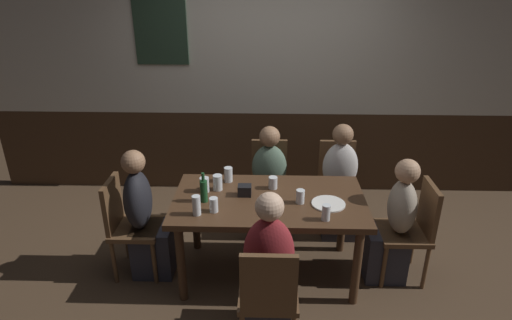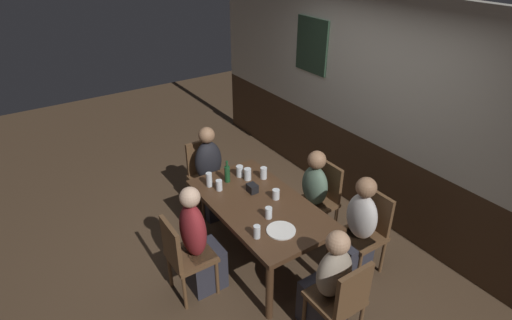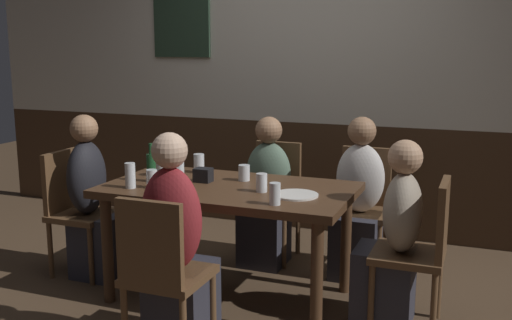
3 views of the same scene
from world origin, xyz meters
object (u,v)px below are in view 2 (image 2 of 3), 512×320
at_px(person_head_west, 211,179).
at_px(tumbler_water, 276,195).
at_px(beer_glass_tall, 257,233).
at_px(pint_glass_stout, 248,175).
at_px(person_mid_far, 310,203).
at_px(chair_right_far, 367,228).
at_px(person_mid_near, 199,247).
at_px(beer_glass_half, 269,213).
at_px(chair_mid_near, 184,254).
at_px(pint_glass_amber, 264,174).
at_px(plate_white_large, 281,230).
at_px(beer_bottle_green, 227,174).
at_px(condiment_caddy, 252,188).
at_px(chair_head_west, 205,172).
at_px(dining_table, 259,210).
at_px(pint_glass_pale, 219,186).
at_px(person_right_far, 356,236).
at_px(chair_head_east, 342,298).
at_px(person_head_east, 328,289).
at_px(chair_mid_far, 321,196).
at_px(highball_clear, 209,181).
at_px(tumbler_short, 240,172).

bearing_deg(person_head_west, tumbler_water, 9.62).
bearing_deg(beer_glass_tall, pint_glass_stout, 151.99).
xyz_separation_m(person_mid_far, beer_glass_tall, (0.42, -1.00, 0.33)).
height_order(chair_right_far, person_mid_near, person_mid_near).
relative_size(beer_glass_half, pint_glass_stout, 0.85).
xyz_separation_m(chair_mid_near, pint_glass_amber, (-0.36, 1.15, 0.30)).
bearing_deg(beer_glass_tall, plate_white_large, 77.98).
height_order(person_mid_near, beer_bottle_green, person_mid_near).
bearing_deg(pint_glass_stout, person_head_west, -166.72).
bearing_deg(condiment_caddy, chair_head_west, -177.12).
height_order(dining_table, tumbler_water, tumbler_water).
height_order(chair_right_far, pint_glass_pale, chair_right_far).
bearing_deg(person_mid_near, pint_glass_stout, 117.64).
relative_size(chair_mid_near, condiment_caddy, 8.00).
relative_size(chair_mid_near, beer_bottle_green, 3.50).
xyz_separation_m(dining_table, person_mid_far, (-0.00, 0.68, -0.19)).
xyz_separation_m(beer_glass_half, pint_glass_amber, (-0.61, 0.36, 0.01)).
height_order(chair_mid_near, person_mid_far, person_mid_far).
bearing_deg(person_mid_near, beer_bottle_green, 129.80).
bearing_deg(person_right_far, pint_glass_amber, -159.77).
relative_size(chair_head_west, tumbler_water, 8.45).
height_order(chair_head_east, tumbler_water, chair_head_east).
height_order(person_right_far, plate_white_large, person_right_far).
distance_m(pint_glass_amber, beer_bottle_green, 0.40).
relative_size(person_head_east, pint_glass_amber, 8.38).
distance_m(person_head_east, pint_glass_pale, 1.51).
bearing_deg(person_right_far, chair_mid_far, 166.68).
bearing_deg(pint_glass_amber, highball_clear, -108.53).
xyz_separation_m(person_mid_far, tumbler_water, (0.03, -0.50, 0.32)).
relative_size(beer_glass_tall, tumbler_short, 0.99).
relative_size(person_mid_near, plate_white_large, 4.41).
distance_m(chair_head_west, person_right_far, 2.01).
height_order(chair_right_far, highball_clear, highball_clear).
bearing_deg(dining_table, condiment_caddy, 166.09).
bearing_deg(highball_clear, chair_head_east, 8.69).
xyz_separation_m(person_mid_far, beer_glass_half, (0.25, -0.75, 0.32)).
bearing_deg(beer_bottle_green, person_mid_near, -50.20).
bearing_deg(tumbler_short, chair_right_far, 31.12).
bearing_deg(person_mid_far, beer_bottle_green, -124.95).
relative_size(person_mid_near, pint_glass_pale, 10.17).
xyz_separation_m(chair_mid_far, person_mid_far, (-0.00, -0.16, -0.03)).
bearing_deg(chair_head_east, chair_mid_far, 144.68).
relative_size(chair_head_east, pint_glass_pale, 7.57).
bearing_deg(chair_mid_near, beer_glass_half, 72.53).
bearing_deg(chair_head_west, beer_glass_half, -2.50).
bearing_deg(highball_clear, person_mid_near, -37.49).
distance_m(chair_right_far, highball_clear, 1.69).
bearing_deg(tumbler_short, person_right_far, 25.22).
height_order(person_mid_far, plate_white_large, person_mid_far).
relative_size(highball_clear, tumbler_short, 1.26).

